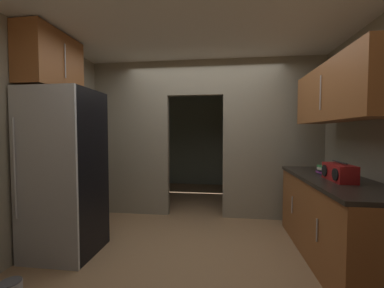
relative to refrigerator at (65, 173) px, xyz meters
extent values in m
plane|color=#93704C|center=(1.50, 0.12, -0.95)|extent=(20.00, 20.00, 0.00)
cube|color=silver|center=(1.50, 0.52, 1.68)|extent=(4.19, 6.69, 0.06)
cube|color=gray|center=(0.25, 1.46, 0.35)|extent=(1.28, 0.12, 2.60)
cube|color=gray|center=(2.61, 1.46, 0.35)|extent=(1.58, 0.12, 2.60)
cube|color=gray|center=(1.36, 1.46, 1.37)|extent=(0.92, 0.12, 0.57)
cube|color=gray|center=(1.50, 3.99, 0.35)|extent=(3.79, 0.10, 2.60)
cube|color=gray|center=(-0.34, 2.73, 0.35)|extent=(0.10, 2.53, 2.60)
cube|color=gray|center=(3.34, 2.73, 0.35)|extent=(0.10, 2.53, 2.60)
cube|color=black|center=(0.00, 0.02, 0.00)|extent=(0.73, 0.65, 1.89)
cube|color=#B7BABC|center=(0.00, -0.33, 0.00)|extent=(0.73, 0.03, 1.89)
cylinder|color=#B7BABC|center=(-0.30, -0.36, 0.09)|extent=(0.02, 0.02, 1.04)
cube|color=brown|center=(3.05, 0.24, -0.51)|extent=(0.65, 1.86, 0.87)
cube|color=black|center=(3.05, 0.24, -0.06)|extent=(0.69, 1.86, 0.04)
cylinder|color=#B7BABC|center=(2.71, -0.17, -0.47)|extent=(0.01, 0.01, 0.22)
cylinder|color=#B7BABC|center=(2.71, 0.65, -0.47)|extent=(0.01, 0.01, 0.22)
cube|color=brown|center=(3.05, 0.24, 0.90)|extent=(0.34, 1.68, 0.62)
cylinder|color=#B7BABC|center=(2.87, 0.24, 0.90)|extent=(0.01, 0.01, 0.37)
cube|color=brown|center=(-0.21, 0.10, 1.31)|extent=(0.34, 0.80, 0.66)
cylinder|color=#B7BABC|center=(-0.03, 0.10, 1.31)|extent=(0.01, 0.01, 0.39)
cube|color=maroon|center=(3.02, 0.10, 0.05)|extent=(0.18, 0.42, 0.18)
cylinder|color=#262626|center=(3.02, 0.10, 0.16)|extent=(0.02, 0.29, 0.02)
cylinder|color=black|center=(2.92, -0.03, 0.05)|extent=(0.01, 0.12, 0.12)
cylinder|color=black|center=(2.92, 0.22, 0.05)|extent=(0.01, 0.12, 0.12)
cube|color=#2D609E|center=(3.04, 0.50, -0.03)|extent=(0.13, 0.12, 0.01)
cube|color=#8C3893|center=(3.03, 0.51, -0.02)|extent=(0.14, 0.14, 0.02)
cube|color=black|center=(3.03, 0.52, 0.00)|extent=(0.14, 0.13, 0.02)
cube|color=beige|center=(3.04, 0.51, 0.03)|extent=(0.15, 0.15, 0.03)
cube|color=#388C47|center=(3.04, 0.52, 0.05)|extent=(0.12, 0.17, 0.02)
cylinder|color=#4C4C51|center=(0.09, -0.84, -0.76)|extent=(0.16, 0.16, 0.01)
camera|label=1|loc=(1.81, -2.55, 0.46)|focal=22.43mm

